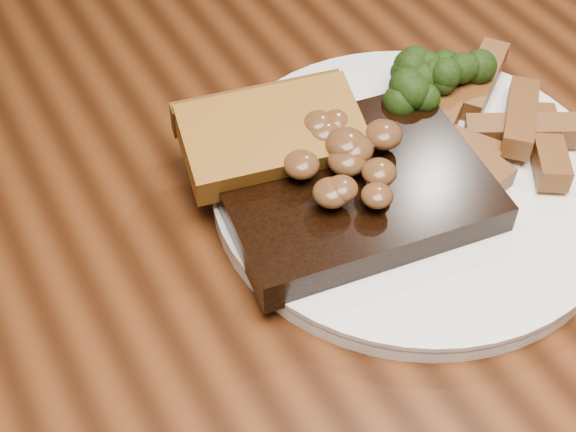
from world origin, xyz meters
name	(u,v)px	position (x,y,z in m)	size (l,w,h in m)	color
dining_table	(297,310)	(0.00, 0.00, 0.66)	(1.60, 0.90, 0.75)	#4C240F
chair_far	(67,41)	(0.00, 0.62, 0.51)	(0.58, 0.58, 0.93)	black
plate	(412,185)	(0.09, -0.01, 0.76)	(0.28, 0.28, 0.01)	white
steak	(350,188)	(0.04, 0.00, 0.77)	(0.18, 0.13, 0.03)	black
steak_bone	(401,253)	(0.04, -0.06, 0.77)	(0.14, 0.01, 0.02)	beige
mushroom_pile	(352,159)	(0.04, 0.00, 0.80)	(0.08, 0.08, 0.03)	brown
garlic_bread	(273,158)	(0.01, 0.05, 0.78)	(0.12, 0.07, 0.03)	#935F1A
potato_wedges	(487,115)	(0.17, 0.01, 0.77)	(0.10, 0.10, 0.02)	brown
broccoli_cluster	(419,82)	(0.14, 0.06, 0.78)	(0.07, 0.07, 0.04)	#1F330B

